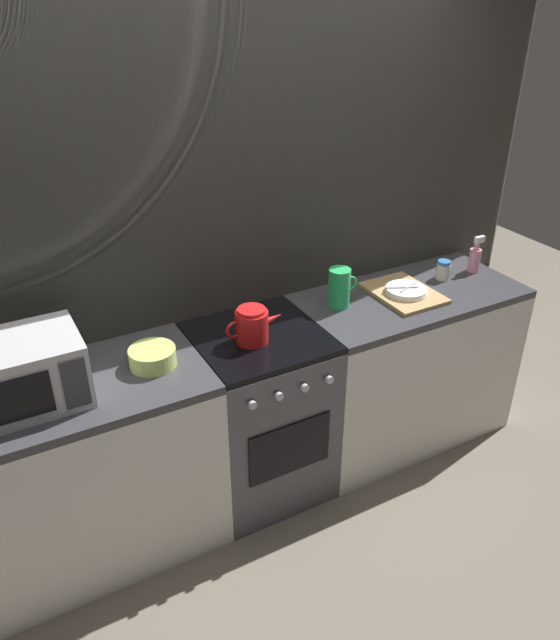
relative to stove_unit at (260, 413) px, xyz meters
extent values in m
plane|color=#6B6054|center=(0.00, 0.00, -0.45)|extent=(8.00, 8.00, 0.00)
cube|color=#B2AD9E|center=(0.00, 0.33, 0.75)|extent=(3.60, 0.05, 2.40)
cube|color=silver|center=(0.00, 0.30, 0.75)|extent=(3.58, 0.01, 2.39)
cube|color=silver|center=(-0.90, 0.00, -0.02)|extent=(1.20, 0.60, 0.86)
cube|color=#38383D|center=(-0.90, 0.00, 0.43)|extent=(1.20, 0.60, 0.04)
cube|color=#4C4C51|center=(0.00, 0.00, -0.01)|extent=(0.60, 0.60, 0.87)
cube|color=black|center=(0.00, 0.00, 0.44)|extent=(0.59, 0.59, 0.03)
cube|color=black|center=(0.00, -0.30, 0.00)|extent=(0.42, 0.01, 0.28)
cylinder|color=#B7B7BC|center=(-0.19, -0.32, 0.33)|extent=(0.04, 0.02, 0.04)
cylinder|color=#B7B7BC|center=(-0.06, -0.32, 0.33)|extent=(0.04, 0.02, 0.04)
cylinder|color=#B7B7BC|center=(0.06, -0.32, 0.33)|extent=(0.04, 0.02, 0.04)
cylinder|color=#B7B7BC|center=(0.19, -0.32, 0.33)|extent=(0.04, 0.02, 0.04)
cube|color=silver|center=(0.90, 0.00, -0.02)|extent=(1.20, 0.60, 0.86)
cube|color=#38383D|center=(0.90, 0.00, 0.43)|extent=(1.20, 0.60, 0.04)
cube|color=#B2B2B7|center=(-1.02, -0.02, 0.59)|extent=(0.46, 0.34, 0.27)
cube|color=black|center=(-1.07, -0.19, 0.59)|extent=(0.28, 0.01, 0.17)
cube|color=#333338|center=(-0.85, -0.19, 0.59)|extent=(0.09, 0.01, 0.21)
cylinder|color=red|center=(-0.05, -0.03, 0.53)|extent=(0.15, 0.15, 0.15)
cylinder|color=red|center=(-0.05, -0.03, 0.61)|extent=(0.13, 0.13, 0.02)
cone|color=red|center=(0.06, -0.03, 0.54)|extent=(0.10, 0.04, 0.05)
torus|color=red|center=(-0.13, -0.03, 0.53)|extent=(0.08, 0.01, 0.08)
cylinder|color=#B7D166|center=(-0.51, 0.00, 0.49)|extent=(0.20, 0.20, 0.08)
cylinder|color=green|center=(0.49, 0.07, 0.55)|extent=(0.11, 0.11, 0.20)
torus|color=green|center=(0.55, 0.07, 0.56)|extent=(0.08, 0.01, 0.08)
cube|color=tan|center=(0.85, 0.01, 0.46)|extent=(0.30, 0.40, 0.02)
cylinder|color=white|center=(0.85, -0.01, 0.48)|extent=(0.22, 0.22, 0.01)
cylinder|color=white|center=(0.85, -0.01, 0.49)|extent=(0.21, 0.21, 0.01)
cylinder|color=silver|center=(0.87, -0.01, 0.50)|extent=(0.16, 0.07, 0.01)
cube|color=silver|center=(0.83, 0.00, 0.50)|extent=(0.16, 0.09, 0.00)
cylinder|color=silver|center=(1.16, 0.06, 0.49)|extent=(0.08, 0.08, 0.08)
cylinder|color=#2D6BAD|center=(1.16, 0.06, 0.55)|extent=(0.07, 0.07, 0.02)
cylinder|color=pink|center=(1.38, 0.05, 0.52)|extent=(0.06, 0.06, 0.13)
cylinder|color=pink|center=(1.38, 0.05, 0.60)|extent=(0.03, 0.03, 0.04)
cube|color=white|center=(1.40, 0.05, 0.64)|extent=(0.06, 0.02, 0.04)
camera|label=1|loc=(-1.09, -2.20, 1.90)|focal=34.64mm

